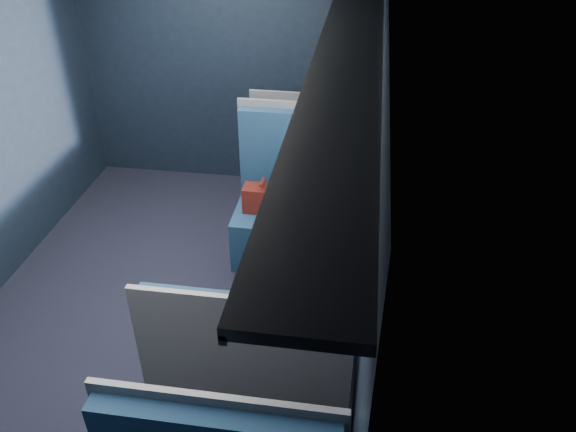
# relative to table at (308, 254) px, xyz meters

# --- Properties ---
(ground) EXTENTS (2.80, 4.20, 0.01)m
(ground) POSITION_rel_table_xyz_m (-1.03, 0.00, -0.67)
(ground) COLOR black
(room_shell) EXTENTS (3.00, 4.40, 2.40)m
(room_shell) POSITION_rel_table_xyz_m (-1.01, 0.00, 0.81)
(room_shell) COLOR black
(room_shell) RESTS_ON ground
(table) EXTENTS (0.62, 1.00, 0.74)m
(table) POSITION_rel_table_xyz_m (0.00, 0.00, 0.00)
(table) COLOR #54565E
(table) RESTS_ON ground
(seat_bay_near) EXTENTS (1.04, 0.62, 1.26)m
(seat_bay_near) POSITION_rel_table_xyz_m (-0.19, 0.87, -0.24)
(seat_bay_near) COLOR #0D213B
(seat_bay_near) RESTS_ON ground
(seat_bay_far) EXTENTS (1.04, 0.62, 1.26)m
(seat_bay_far) POSITION_rel_table_xyz_m (-0.18, -0.87, -0.25)
(seat_bay_far) COLOR #0D213B
(seat_bay_far) RESTS_ON ground
(seat_row_front) EXTENTS (1.04, 0.51, 1.16)m
(seat_row_front) POSITION_rel_table_xyz_m (-0.18, 1.80, -0.25)
(seat_row_front) COLOR #0D213B
(seat_row_front) RESTS_ON ground
(man) EXTENTS (0.53, 0.56, 1.32)m
(man) POSITION_rel_table_xyz_m (0.07, 0.70, 0.06)
(man) COLOR black
(man) RESTS_ON ground
(woman) EXTENTS (0.53, 0.56, 1.32)m
(woman) POSITION_rel_table_xyz_m (0.07, -0.71, 0.06)
(woman) COLOR black
(woman) RESTS_ON ground
(papers) EXTENTS (0.69, 0.84, 0.01)m
(papers) POSITION_rel_table_xyz_m (0.02, 0.10, 0.08)
(papers) COLOR white
(papers) RESTS_ON table
(laptop) EXTENTS (0.28, 0.35, 0.24)m
(laptop) POSITION_rel_table_xyz_m (0.17, 0.07, 0.14)
(laptop) COLOR silver
(laptop) RESTS_ON table
(bottle_small) EXTENTS (0.07, 0.07, 0.24)m
(bottle_small) POSITION_rel_table_xyz_m (0.18, 0.25, 0.18)
(bottle_small) COLOR silver
(bottle_small) RESTS_ON table
(cup) EXTENTS (0.06, 0.06, 0.08)m
(cup) POSITION_rel_table_xyz_m (0.24, 0.37, 0.12)
(cup) COLOR white
(cup) RESTS_ON table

